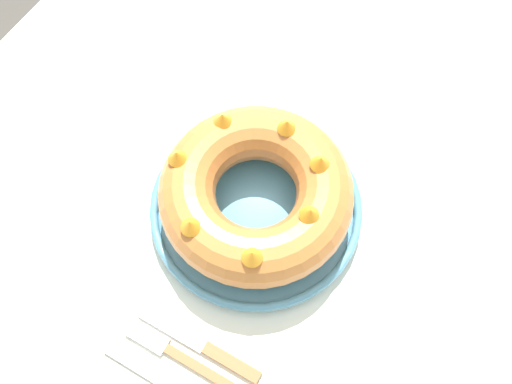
% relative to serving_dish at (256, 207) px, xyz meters
% --- Properties ---
extents(ground_plane, '(8.00, 8.00, 0.00)m').
position_rel_serving_dish_xyz_m(ground_plane, '(-0.02, 0.01, -0.77)').
color(ground_plane, '#4C4742').
extents(dining_table, '(1.25, 1.06, 0.76)m').
position_rel_serving_dish_xyz_m(dining_table, '(-0.02, 0.01, -0.11)').
color(dining_table, silver).
rests_on(dining_table, ground_plane).
extents(serving_dish, '(0.31, 0.31, 0.02)m').
position_rel_serving_dish_xyz_m(serving_dish, '(0.00, 0.00, 0.00)').
color(serving_dish, '#518EB2').
rests_on(serving_dish, dining_table).
extents(bundt_cake, '(0.27, 0.27, 0.09)m').
position_rel_serving_dish_xyz_m(bundt_cake, '(-0.00, 0.00, 0.05)').
color(bundt_cake, '#C67538').
rests_on(bundt_cake, serving_dish).
extents(fork, '(0.02, 0.20, 0.01)m').
position_rel_serving_dish_xyz_m(fork, '(-0.23, -0.02, -0.01)').
color(fork, '#936038').
rests_on(fork, dining_table).
extents(cake_knife, '(0.02, 0.18, 0.01)m').
position_rel_serving_dish_xyz_m(cake_knife, '(-0.20, -0.04, -0.01)').
color(cake_knife, '#936038').
rests_on(cake_knife, dining_table).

